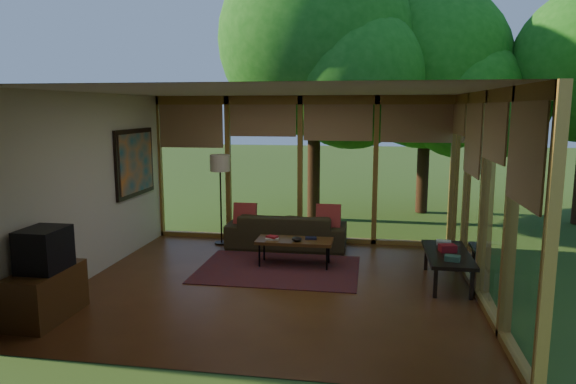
% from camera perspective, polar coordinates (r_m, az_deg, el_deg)
% --- Properties ---
extents(floor, '(5.50, 5.50, 0.00)m').
position_cam_1_polar(floor, '(7.39, -1.39, -10.27)').
color(floor, brown).
rests_on(floor, ground).
extents(ceiling, '(5.50, 5.50, 0.00)m').
position_cam_1_polar(ceiling, '(6.96, -1.48, 11.15)').
color(ceiling, silver).
rests_on(ceiling, ground).
extents(wall_left, '(0.04, 5.00, 2.70)m').
position_cam_1_polar(wall_left, '(8.02, -21.12, 0.61)').
color(wall_left, beige).
rests_on(wall_left, ground).
extents(wall_front, '(5.50, 0.04, 2.70)m').
position_cam_1_polar(wall_front, '(4.67, -7.13, -4.74)').
color(wall_front, beige).
rests_on(wall_front, ground).
extents(window_wall_back, '(5.50, 0.12, 2.70)m').
position_cam_1_polar(window_wall_back, '(9.50, 1.36, 2.50)').
color(window_wall_back, olive).
rests_on(window_wall_back, ground).
extents(window_wall_right, '(0.12, 5.00, 2.70)m').
position_cam_1_polar(window_wall_right, '(7.08, 21.00, -0.46)').
color(window_wall_right, olive).
rests_on(window_wall_right, ground).
extents(tree_nw, '(4.17, 4.17, 6.02)m').
position_cam_1_polar(tree_nw, '(11.54, 3.02, 16.52)').
color(tree_nw, '#3B2215').
rests_on(tree_nw, ground).
extents(tree_ne, '(3.79, 3.79, 5.31)m').
position_cam_1_polar(tree_ne, '(12.64, 15.18, 13.25)').
color(tree_ne, '#3B2215').
rests_on(tree_ne, ground).
extents(rug, '(2.46, 1.74, 0.01)m').
position_cam_1_polar(rug, '(8.05, -1.07, -8.57)').
color(rug, maroon).
rests_on(rug, floor).
extents(sofa, '(2.13, 0.86, 0.62)m').
position_cam_1_polar(sofa, '(9.22, -0.15, -4.28)').
color(sofa, '#342D1A').
rests_on(sofa, floor).
extents(pillow_left, '(0.41, 0.22, 0.43)m').
position_cam_1_polar(pillow_left, '(9.26, -4.79, -2.52)').
color(pillow_left, maroon).
rests_on(pillow_left, sofa).
extents(pillow_right, '(0.43, 0.23, 0.45)m').
position_cam_1_polar(pillow_right, '(9.02, 4.51, -2.76)').
color(pillow_right, maroon).
rests_on(pillow_right, sofa).
extents(ct_book_lower, '(0.23, 0.18, 0.03)m').
position_cam_1_polar(ct_book_lower, '(8.14, -1.77, -5.18)').
color(ct_book_lower, beige).
rests_on(ct_book_lower, coffee_table).
extents(ct_book_upper, '(0.21, 0.18, 0.03)m').
position_cam_1_polar(ct_book_upper, '(8.13, -1.77, -4.99)').
color(ct_book_upper, maroon).
rests_on(ct_book_upper, coffee_table).
extents(ct_book_side, '(0.19, 0.15, 0.03)m').
position_cam_1_polar(ct_book_side, '(8.17, 2.56, -5.14)').
color(ct_book_side, black).
rests_on(ct_book_side, coffee_table).
extents(ct_bowl, '(0.16, 0.16, 0.07)m').
position_cam_1_polar(ct_bowl, '(8.02, 0.98, -5.25)').
color(ct_bowl, black).
rests_on(ct_bowl, coffee_table).
extents(media_cabinet, '(0.50, 1.00, 0.60)m').
position_cam_1_polar(media_cabinet, '(6.82, -25.30, -10.23)').
color(media_cabinet, '#583618').
rests_on(media_cabinet, floor).
extents(television, '(0.45, 0.55, 0.50)m').
position_cam_1_polar(television, '(6.65, -25.48, -5.77)').
color(television, black).
rests_on(television, media_cabinet).
extents(console_book_a, '(0.23, 0.19, 0.07)m').
position_cam_1_polar(console_book_a, '(7.26, 17.79, -7.03)').
color(console_book_a, '#386350').
rests_on(console_book_a, side_console).
extents(console_book_b, '(0.26, 0.21, 0.10)m').
position_cam_1_polar(console_book_b, '(7.68, 17.31, -5.98)').
color(console_book_b, maroon).
rests_on(console_book_b, side_console).
extents(console_book_c, '(0.23, 0.18, 0.06)m').
position_cam_1_polar(console_book_c, '(8.07, 16.91, -5.39)').
color(console_book_c, beige).
rests_on(console_book_c, side_console).
extents(floor_lamp, '(0.36, 0.36, 1.65)m').
position_cam_1_polar(floor_lamp, '(9.33, -7.56, 2.65)').
color(floor_lamp, black).
rests_on(floor_lamp, floor).
extents(coffee_table, '(1.20, 0.50, 0.43)m').
position_cam_1_polar(coffee_table, '(8.14, 0.73, -5.53)').
color(coffee_table, '#583618').
rests_on(coffee_table, floor).
extents(side_console, '(0.60, 1.40, 0.46)m').
position_cam_1_polar(side_console, '(7.66, 17.32, -6.77)').
color(side_console, black).
rests_on(side_console, floor).
extents(wall_painting, '(0.06, 1.35, 1.15)m').
position_cam_1_polar(wall_painting, '(9.21, -16.62, 3.15)').
color(wall_painting, black).
rests_on(wall_painting, wall_left).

